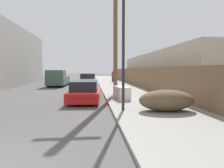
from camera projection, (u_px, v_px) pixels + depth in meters
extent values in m
cube|color=gray|center=(114.00, 83.00, 26.76)|extent=(4.20, 63.00, 0.12)
cube|color=silver|center=(122.00, 93.00, 11.95)|extent=(0.88, 1.68, 0.71)
cube|color=white|center=(122.00, 87.00, 11.92)|extent=(0.84, 1.61, 0.03)
cube|color=#333335|center=(122.00, 86.00, 12.45)|extent=(0.05, 0.20, 0.02)
cube|color=gray|center=(121.00, 86.00, 12.17)|extent=(0.70, 0.16, 0.01)
cube|color=gray|center=(123.00, 87.00, 11.69)|extent=(0.70, 0.16, 0.01)
cube|color=red|center=(85.00, 94.00, 11.94)|extent=(1.98, 4.40, 0.54)
cube|color=black|center=(85.00, 86.00, 11.51)|extent=(1.60, 2.15, 0.54)
cube|color=#B21414|center=(81.00, 98.00, 9.77)|extent=(1.34, 0.11, 0.19)
cylinder|color=black|center=(76.00, 93.00, 13.24)|extent=(0.24, 0.64, 0.63)
cylinder|color=black|center=(98.00, 93.00, 13.30)|extent=(0.24, 0.64, 0.63)
cylinder|color=black|center=(69.00, 99.00, 10.59)|extent=(0.24, 0.64, 0.63)
cylinder|color=black|center=(97.00, 99.00, 10.64)|extent=(0.24, 0.64, 0.63)
cube|color=silver|center=(87.00, 81.00, 23.45)|extent=(2.19, 4.45, 0.73)
cube|color=black|center=(87.00, 76.00, 23.24)|extent=(1.79, 2.53, 0.57)
cube|color=#B21414|center=(88.00, 81.00, 21.31)|extent=(1.46, 0.14, 0.26)
cylinder|color=black|center=(80.00, 82.00, 24.64)|extent=(0.25, 0.64, 0.62)
cylinder|color=black|center=(93.00, 82.00, 24.92)|extent=(0.25, 0.64, 0.62)
cylinder|color=black|center=(80.00, 84.00, 22.01)|extent=(0.25, 0.64, 0.62)
cylinder|color=black|center=(95.00, 84.00, 22.29)|extent=(0.25, 0.64, 0.62)
cube|color=#385647|center=(59.00, 80.00, 23.21)|extent=(1.98, 5.35, 0.87)
cube|color=#385647|center=(56.00, 74.00, 21.70)|extent=(1.83, 2.42, 0.75)
cube|color=black|center=(56.00, 73.00, 21.69)|extent=(1.86, 2.37, 0.41)
cylinder|color=black|center=(63.00, 83.00, 21.65)|extent=(0.27, 0.88, 0.87)
cylinder|color=black|center=(48.00, 83.00, 21.51)|extent=(0.27, 0.88, 0.87)
cylinder|color=black|center=(67.00, 81.00, 24.93)|extent=(0.27, 0.88, 0.87)
cylinder|color=black|center=(54.00, 81.00, 24.79)|extent=(0.27, 0.88, 0.87)
cylinder|color=brown|center=(115.00, 27.00, 13.88)|extent=(0.29, 0.29, 9.39)
cylinder|color=#232326|center=(123.00, 55.00, 8.40)|extent=(0.12, 0.12, 4.69)
ellipsoid|color=brown|center=(166.00, 100.00, 8.44)|extent=(2.37, 1.39, 0.90)
cube|color=brown|center=(135.00, 77.00, 22.77)|extent=(0.08, 40.38, 1.93)
cube|color=beige|center=(170.00, 70.00, 22.87)|extent=(6.00, 23.36, 3.66)
cylinder|color=#282D42|center=(113.00, 79.00, 29.16)|extent=(0.28, 0.28, 0.81)
cylinder|color=#B72D33|center=(113.00, 74.00, 29.11)|extent=(0.34, 0.34, 0.64)
sphere|color=#DBB293|center=(113.00, 71.00, 29.08)|extent=(0.24, 0.24, 0.24)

